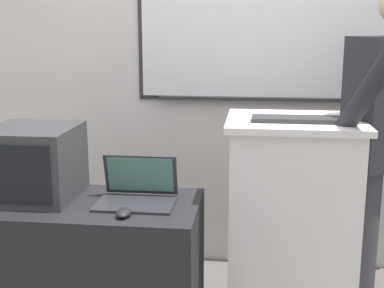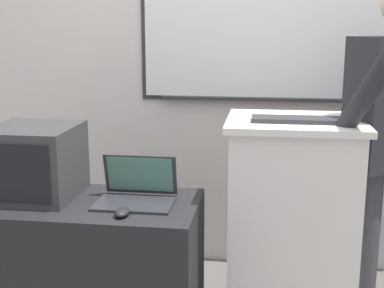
{
  "view_description": "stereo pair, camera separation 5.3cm",
  "coord_description": "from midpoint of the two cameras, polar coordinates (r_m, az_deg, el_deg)",
  "views": [
    {
      "loc": [
        0.21,
        -1.96,
        1.48
      ],
      "look_at": [
        -0.08,
        0.45,
        0.94
      ],
      "focal_mm": 50.0,
      "sensor_mm": 36.0,
      "label": 1
    },
    {
      "loc": [
        0.26,
        -1.95,
        1.48
      ],
      "look_at": [
        -0.08,
        0.45,
        0.94
      ],
      "focal_mm": 50.0,
      "sensor_mm": 36.0,
      "label": 2
    }
  ],
  "objects": [
    {
      "name": "crt_monitor",
      "position": [
        2.53,
        -15.9,
        -1.83
      ],
      "size": [
        0.38,
        0.4,
        0.33
      ],
      "color": "#333335",
      "rests_on": "side_desk"
    },
    {
      "name": "computer_mouse_by_laptop",
      "position": [
        2.24,
        -6.78,
        -7.23
      ],
      "size": [
        0.06,
        0.1,
        0.03
      ],
      "color": "black",
      "rests_on": "side_desk"
    },
    {
      "name": "back_wall",
      "position": [
        3.27,
        4.3,
        11.93
      ],
      "size": [
        6.4,
        0.17,
        2.88
      ],
      "color": "silver",
      "rests_on": "ground_plane"
    },
    {
      "name": "wireless_keyboard",
      "position": [
        2.45,
        12.32,
        2.54
      ],
      "size": [
        0.45,
        0.14,
        0.02
      ],
      "color": "#2D2D30",
      "rests_on": "lectern_podium"
    },
    {
      "name": "laptop",
      "position": [
        2.41,
        -5.23,
        -4.73
      ],
      "size": [
        0.34,
        0.27,
        0.2
      ],
      "color": "#28282D",
      "rests_on": "side_desk"
    },
    {
      "name": "side_desk",
      "position": [
        2.57,
        -9.99,
        -13.56
      ],
      "size": [
        0.98,
        0.53,
        0.71
      ],
      "color": "black",
      "rests_on": "ground_plane"
    },
    {
      "name": "lectern_podium",
      "position": [
        2.66,
        11.08,
        -8.61
      ],
      "size": [
        0.63,
        0.54,
        1.06
      ],
      "color": "silver",
      "rests_on": "ground_plane"
    }
  ]
}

